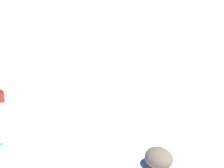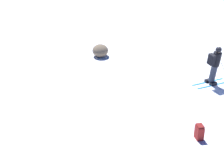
# 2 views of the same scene
# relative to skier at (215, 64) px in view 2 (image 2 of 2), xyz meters

# --- Properties ---
(ground_plane) EXTENTS (300.00, 300.00, 0.00)m
(ground_plane) POSITION_rel_skier_xyz_m (0.73, 0.03, -0.95)
(ground_plane) COLOR white
(skier) EXTENTS (1.34, 1.65, 1.73)m
(skier) POSITION_rel_skier_xyz_m (0.00, 0.00, 0.00)
(skier) COLOR #1E7AC6
(skier) RESTS_ON ground
(spare_backpack) EXTENTS (0.33, 0.26, 0.50)m
(spare_backpack) POSITION_rel_skier_xyz_m (-3.97, 1.57, -0.71)
(spare_backpack) COLOR #AD231E
(spare_backpack) RESTS_ON ground
(exposed_boulder_0) EXTENTS (0.92, 0.78, 0.60)m
(exposed_boulder_0) POSITION_rel_skier_xyz_m (3.58, 4.62, -0.65)
(exposed_boulder_0) COLOR #7A664C
(exposed_boulder_0) RESTS_ON ground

